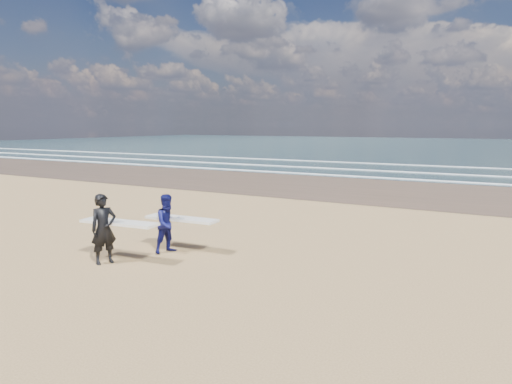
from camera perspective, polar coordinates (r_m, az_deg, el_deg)
The scene contains 2 objects.
surfer_near at distance 12.48m, azimuth -18.28°, elevation -4.30°, with size 2.24×1.12×1.83m.
surfer_far at distance 13.10m, azimuth -10.77°, elevation -3.84°, with size 2.23×1.17×1.67m.
Camera 1 is at (9.83, -7.96, 3.59)m, focal length 32.00 mm.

